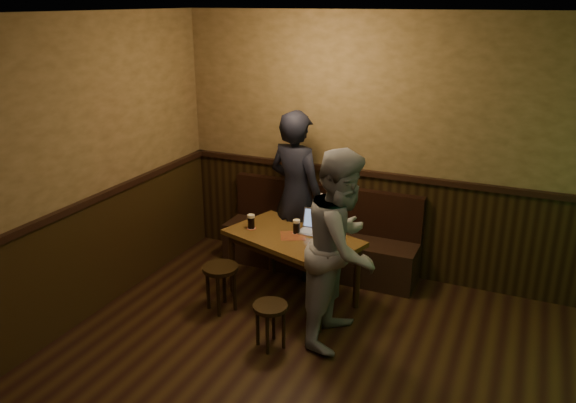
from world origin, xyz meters
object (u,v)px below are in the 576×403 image
at_px(pint_left, 251,222).
at_px(person_suit, 296,196).
at_px(stool_right, 270,313).
at_px(person_grey, 342,247).
at_px(pint_right, 322,242).
at_px(laptop, 315,226).
at_px(pub_table, 293,244).
at_px(stool_left, 221,275).
at_px(bench, 320,243).
at_px(pint_mid, 296,227).

bearing_deg(pint_left, person_suit, 62.33).
bearing_deg(stool_right, pint_left, 126.05).
distance_m(pint_left, person_grey, 1.21).
height_order(stool_right, person_suit, person_suit).
bearing_deg(pint_right, stool_right, -107.61).
xyz_separation_m(pint_left, laptop, (0.63, 0.19, -0.02)).
height_order(pub_table, stool_left, pub_table).
relative_size(stool_left, pint_left, 3.10).
distance_m(bench, pint_mid, 0.83).
xyz_separation_m(person_suit, person_grey, (0.84, -0.96, -0.05)).
bearing_deg(pint_right, person_suit, 128.66).
xyz_separation_m(pint_mid, person_grey, (0.65, -0.51, 0.11)).
xyz_separation_m(stool_left, person_grey, (1.21, 0.04, 0.50)).
bearing_deg(stool_right, pint_mid, 99.30).
bearing_deg(person_suit, bench, -112.77).
bearing_deg(laptop, pint_right, -61.58).
height_order(bench, stool_left, bench).
xyz_separation_m(stool_left, laptop, (0.72, 0.67, 0.38)).
distance_m(stool_right, person_grey, 0.84).
height_order(bench, person_grey, person_grey).
bearing_deg(pint_mid, laptop, 38.07).
bearing_deg(person_grey, stool_right, 129.71).
bearing_deg(person_grey, laptop, 37.96).
distance_m(stool_left, pint_mid, 0.88).
height_order(bench, person_suit, person_suit).
height_order(bench, pint_left, bench).
bearing_deg(laptop, person_suit, 135.94).
xyz_separation_m(stool_right, pint_left, (-0.62, 0.85, 0.44)).
bearing_deg(stool_left, laptop, 42.99).
relative_size(bench, stool_left, 4.69).
distance_m(pub_table, stool_right, 0.91).
height_order(stool_right, pint_right, pint_right).
distance_m(pub_table, person_grey, 0.83).
xyz_separation_m(laptop, person_suit, (-0.35, 0.33, 0.17)).
bearing_deg(stool_right, pub_table, 100.51).
xyz_separation_m(pub_table, pint_mid, (0.01, 0.07, 0.16)).
height_order(stool_left, person_grey, person_grey).
xyz_separation_m(bench, stool_right, (0.16, -1.61, 0.02)).
distance_m(pint_mid, person_suit, 0.52).
height_order(stool_left, person_suit, person_suit).
height_order(pint_left, person_grey, person_grey).
distance_m(bench, pint_right, 1.11).
xyz_separation_m(pint_left, person_suit, (0.27, 0.52, 0.15)).
height_order(stool_left, stool_right, stool_left).
distance_m(stool_right, laptop, 1.12).
relative_size(pub_table, pint_left, 9.70).
bearing_deg(person_suit, laptop, 153.10).
distance_m(stool_right, pint_mid, 1.03).
xyz_separation_m(bench, pint_mid, (0.01, -0.69, 0.46)).
bearing_deg(pint_left, pint_right, -12.32).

